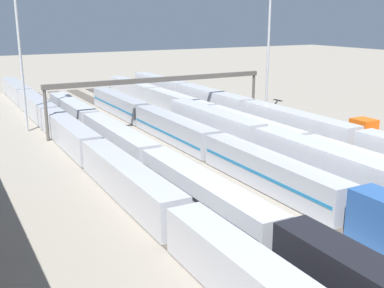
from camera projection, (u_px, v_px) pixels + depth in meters
ground_plane at (220, 155)px, 66.59m from camera, size 400.00×400.00×0.00m
track_bed_0 at (314, 139)px, 74.67m from camera, size 140.00×2.80×0.12m
track_bed_1 at (289, 143)px, 72.36m from camera, size 140.00×2.80×0.12m
track_bed_2 at (263, 147)px, 70.05m from camera, size 140.00×2.80×0.12m
track_bed_3 at (235, 152)px, 67.73m from camera, size 140.00×2.80×0.12m
track_bed_4 at (205, 157)px, 65.42m from camera, size 140.00×2.80×0.12m
track_bed_5 at (173, 162)px, 63.11m from camera, size 140.00×2.80×0.12m
track_bed_6 at (138, 167)px, 60.80m from camera, size 140.00×2.80×0.12m
track_bed_7 at (100, 173)px, 58.48m from camera, size 140.00×2.80×0.12m
train_on_track_7 at (90, 150)px, 61.26m from camera, size 139.00×3.00×4.40m
train_on_track_4 at (205, 143)px, 64.85m from camera, size 90.60×3.06×4.40m
train_on_track_0 at (378, 144)px, 63.79m from camera, size 10.00×3.00×5.00m
train_on_track_2 at (244, 128)px, 73.70m from camera, size 114.80×3.00×4.40m
train_on_track_3 at (261, 144)px, 61.94m from camera, size 47.20×3.06×5.00m
train_on_track_6 at (145, 157)px, 58.08m from camera, size 90.60×3.06×4.40m
train_on_track_1 at (248, 114)px, 80.99m from camera, size 95.60×3.06×5.00m
light_mast_0 at (270, 17)px, 86.12m from camera, size 2.80×0.70×29.85m
light_mast_1 at (18, 35)px, 76.07m from camera, size 2.80×0.70×24.56m
signal_gantry at (161, 83)px, 81.10m from camera, size 0.70×40.00×8.80m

